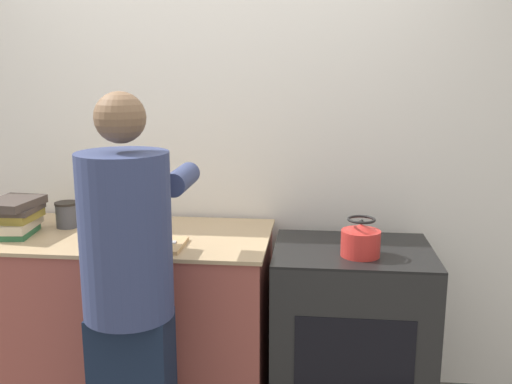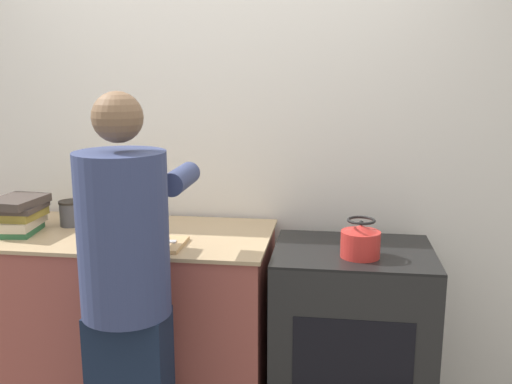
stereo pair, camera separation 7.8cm
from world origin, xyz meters
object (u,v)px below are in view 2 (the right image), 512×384
(kettle, at_px, (360,241))
(cutting_board, at_px, (144,243))
(canister_jar, at_px, (71,213))
(oven, at_px, (350,340))
(person, at_px, (127,285))
(bowl_prep, at_px, (127,223))
(knife, at_px, (149,241))

(kettle, bearing_deg, cutting_board, -178.01)
(cutting_board, xyz_separation_m, canister_jar, (-0.49, 0.28, 0.06))
(kettle, height_order, canister_jar, kettle)
(oven, height_order, canister_jar, canister_jar)
(person, bearing_deg, bowl_prep, 109.98)
(kettle, bearing_deg, oven, 103.12)
(knife, xyz_separation_m, bowl_prep, (-0.21, 0.28, 0.01))
(knife, xyz_separation_m, kettle, (0.97, 0.04, 0.03))
(oven, bearing_deg, bowl_prep, 172.98)
(knife, bearing_deg, bowl_prep, 119.53)
(kettle, bearing_deg, knife, -177.68)
(person, bearing_deg, knife, 95.02)
(knife, xyz_separation_m, canister_jar, (-0.51, 0.28, 0.05))
(person, distance_m, cutting_board, 0.40)
(person, bearing_deg, oven, 29.92)
(knife, distance_m, kettle, 0.97)
(person, distance_m, bowl_prep, 0.71)
(oven, distance_m, knife, 1.08)
(oven, bearing_deg, person, -150.08)
(canister_jar, bearing_deg, bowl_prep, -0.35)
(canister_jar, bearing_deg, cutting_board, -29.72)
(person, xyz_separation_m, bowl_prep, (-0.24, 0.67, 0.07))
(cutting_board, xyz_separation_m, kettle, (0.99, 0.03, 0.04))
(cutting_board, relative_size, bowl_prep, 3.08)
(cutting_board, bearing_deg, oven, 7.97)
(knife, height_order, bowl_prep, bowl_prep)
(oven, xyz_separation_m, knife, (-0.94, -0.14, 0.50))
(person, xyz_separation_m, knife, (-0.03, 0.38, 0.06))
(oven, distance_m, cutting_board, 1.09)
(person, bearing_deg, cutting_board, 98.64)
(person, height_order, cutting_board, person)
(person, distance_m, knife, 0.39)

